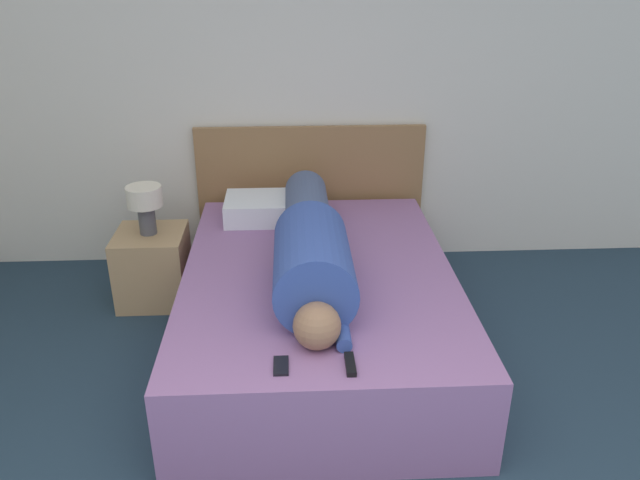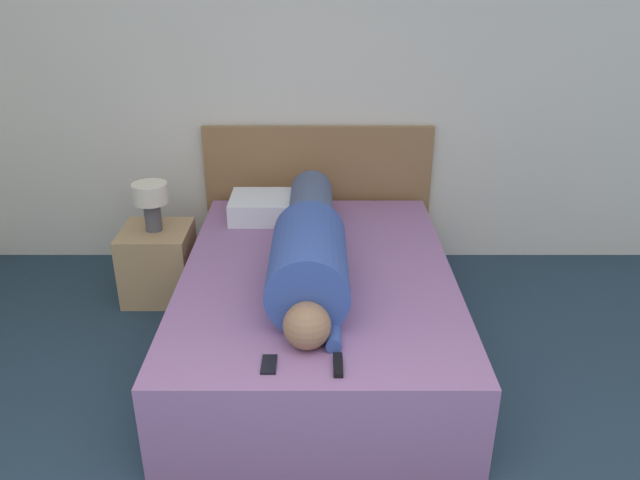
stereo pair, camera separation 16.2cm
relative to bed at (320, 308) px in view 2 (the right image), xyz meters
name	(u,v)px [view 2 (the right image)]	position (x,y,z in m)	size (l,w,h in m)	color
wall_back	(309,80)	(-0.08, 1.21, 1.05)	(5.89, 0.06, 2.60)	silver
bed	(320,308)	(0.00, 0.00, 0.00)	(1.48, 2.10, 0.49)	#936699
headboard	(321,195)	(0.00, 1.14, 0.25)	(1.60, 0.04, 1.00)	olive
nightstand	(161,262)	(-1.04, 0.59, -0.01)	(0.43, 0.44, 0.47)	tan
table_lamp	(154,199)	(-1.04, 0.59, 0.43)	(0.22, 0.22, 0.31)	#4C4C51
person_lying	(312,247)	(-0.04, -0.07, 0.41)	(0.39, 1.75, 0.39)	#936B4C
pillow_near_headboard	(273,207)	(-0.31, 0.74, 0.32)	(0.51, 0.38, 0.14)	white
tv_remote	(340,365)	(0.09, -0.89, 0.26)	(0.04, 0.15, 0.02)	black
cell_phone	(271,364)	(-0.20, -0.88, 0.25)	(0.06, 0.13, 0.01)	black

